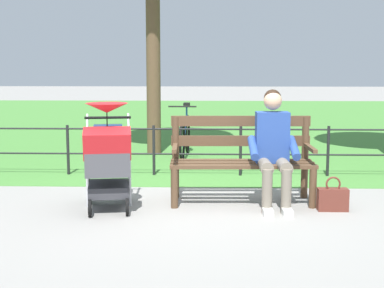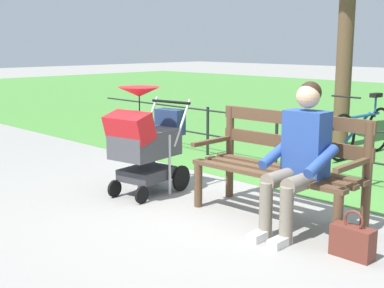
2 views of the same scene
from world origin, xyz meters
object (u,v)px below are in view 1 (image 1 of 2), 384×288
Objects in this scene: person_on_bench at (273,145)px; bicycle at (185,136)px; stroller at (108,155)px; park_bench at (242,155)px; handbag at (333,199)px.

bicycle is at bearing -71.02° from person_on_bench.
person_on_bench is 1.11× the size of stroller.
person_on_bench reaches higher than park_bench.
handbag is at bearing 116.99° from bicycle.
park_bench is 0.43m from person_on_bench.
handbag is 0.22× the size of bicycle.
stroller reaches higher than park_bench.
park_bench is at bearing -33.91° from person_on_bench.
park_bench is 3.09m from bicycle.
park_bench is at bearing -22.87° from handbag.
park_bench is 1.27× the size of person_on_bench.
stroller reaches higher than bicycle.
stroller is at bearing 6.69° from person_on_bench.
bicycle reaches higher than handbag.
person_on_bench reaches higher than bicycle.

